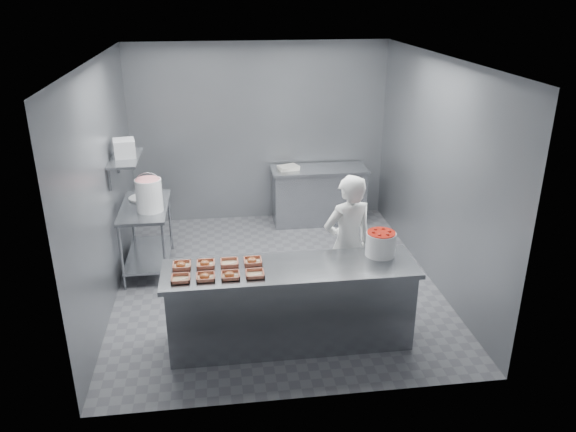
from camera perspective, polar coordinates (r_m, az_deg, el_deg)
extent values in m
plane|color=#4C4C51|center=(7.32, -1.20, -6.61)|extent=(4.50, 4.50, 0.00)
plane|color=white|center=(6.45, -1.40, 15.74)|extent=(4.50, 4.50, 0.00)
cube|color=slate|center=(8.91, -2.92, 8.38)|extent=(4.00, 0.04, 2.80)
cube|color=slate|center=(6.84, -18.20, 2.96)|extent=(0.04, 4.50, 2.80)
cube|color=slate|center=(7.24, 14.70, 4.38)|extent=(0.04, 4.50, 2.80)
cube|color=slate|center=(5.72, 0.26, -5.41)|extent=(2.60, 0.70, 0.05)
cube|color=slate|center=(5.94, 0.25, -9.26)|extent=(2.50, 0.64, 0.85)
cube|color=slate|center=(7.52, -14.38, 0.87)|extent=(0.60, 1.20, 0.04)
cube|color=slate|center=(7.78, -13.91, -3.79)|extent=(0.56, 1.15, 0.03)
cylinder|color=slate|center=(7.22, -16.55, -4.10)|extent=(0.04, 0.04, 0.88)
cylinder|color=slate|center=(7.15, -12.43, -3.93)|extent=(0.04, 0.04, 0.88)
cylinder|color=slate|center=(8.23, -15.49, -0.66)|extent=(0.04, 0.04, 0.88)
cylinder|color=slate|center=(8.17, -11.89, -0.49)|extent=(0.04, 0.04, 0.88)
cube|color=slate|center=(8.83, 3.19, 4.71)|extent=(1.50, 0.60, 0.05)
cube|color=slate|center=(8.98, 3.13, 1.97)|extent=(1.44, 0.55, 0.85)
cube|color=slate|center=(7.33, -16.20, 5.69)|extent=(0.35, 0.90, 0.03)
cube|color=tan|center=(5.55, -10.85, -6.25)|extent=(0.18, 0.18, 0.04)
cube|color=white|center=(5.56, -10.37, -6.25)|extent=(0.10, 0.06, 0.00)
cube|color=tan|center=(5.54, -8.36, -6.14)|extent=(0.18, 0.18, 0.04)
cube|color=white|center=(5.55, -7.89, -6.14)|extent=(0.10, 0.06, 0.00)
ellipsoid|color=#C46731|center=(5.53, -8.47, -6.06)|extent=(0.10, 0.10, 0.05)
cube|color=tan|center=(5.54, -5.87, -6.02)|extent=(0.18, 0.18, 0.04)
cube|color=white|center=(5.55, -5.40, -6.01)|extent=(0.10, 0.06, 0.00)
ellipsoid|color=#C46731|center=(5.53, -5.98, -5.93)|extent=(0.10, 0.10, 0.05)
cube|color=tan|center=(5.54, -3.38, -5.89)|extent=(0.18, 0.18, 0.04)
cube|color=white|center=(5.56, -2.92, -5.88)|extent=(0.10, 0.06, 0.00)
cube|color=tan|center=(5.79, -10.73, -4.95)|extent=(0.18, 0.18, 0.04)
cube|color=white|center=(5.81, -10.28, -4.96)|extent=(0.10, 0.06, 0.00)
ellipsoid|color=#C46731|center=(5.79, -10.84, -4.87)|extent=(0.10, 0.10, 0.05)
cube|color=tan|center=(5.78, -8.36, -4.85)|extent=(0.18, 0.18, 0.04)
cube|color=white|center=(5.80, -7.90, -4.84)|extent=(0.10, 0.06, 0.00)
ellipsoid|color=#C46731|center=(5.78, -8.46, -4.76)|extent=(0.10, 0.10, 0.05)
cube|color=tan|center=(5.78, -5.97, -4.73)|extent=(0.18, 0.18, 0.04)
cube|color=white|center=(5.80, -5.53, -4.73)|extent=(0.10, 0.06, 0.00)
cube|color=tan|center=(5.79, -3.59, -4.60)|extent=(0.18, 0.18, 0.04)
cube|color=white|center=(5.81, -3.16, -4.60)|extent=(0.10, 0.06, 0.00)
ellipsoid|color=#C46731|center=(5.78, -3.69, -4.52)|extent=(0.10, 0.10, 0.05)
imported|color=white|center=(6.40, 6.06, -2.89)|extent=(0.69, 0.54, 1.65)
cylinder|color=white|center=(5.98, 9.39, -2.82)|extent=(0.32, 0.32, 0.25)
cylinder|color=red|center=(5.93, 9.46, -1.81)|extent=(0.30, 0.30, 0.04)
cylinder|color=white|center=(7.25, -13.93, 2.07)|extent=(0.33, 0.33, 0.42)
cylinder|color=pink|center=(7.19, -14.08, 3.59)|extent=(0.31, 0.31, 0.02)
torus|color=slate|center=(7.21, -14.02, 3.00)|extent=(0.35, 0.01, 0.35)
cylinder|color=white|center=(7.76, -14.68, 1.78)|extent=(0.44, 0.44, 0.03)
cube|color=#CCB28C|center=(7.78, -14.27, 1.84)|extent=(0.15, 0.13, 0.02)
cube|color=gray|center=(7.31, -16.29, 6.63)|extent=(0.30, 0.33, 0.22)
cube|color=silver|center=(8.74, 0.04, 4.94)|extent=(0.34, 0.28, 0.06)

